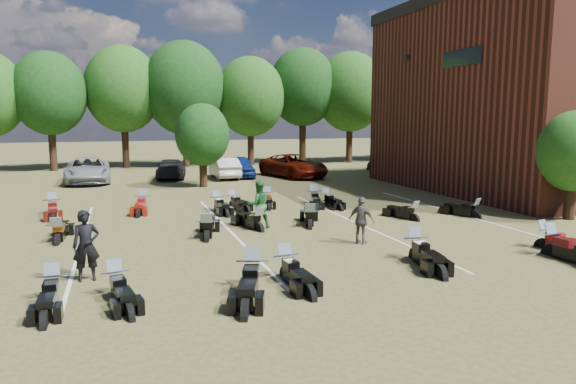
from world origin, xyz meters
name	(u,v)px	position (x,y,z in m)	size (l,w,h in m)	color
ground	(341,245)	(0.00, 0.00, 0.00)	(160.00, 160.00, 0.00)	brown
car_2	(88,170)	(-8.64, 19.81, 0.80)	(2.65, 5.74, 1.60)	gray
car_3	(171,169)	(-3.40, 20.42, 0.67)	(1.87, 4.60, 1.33)	black
car_4	(240,166)	(1.23, 19.87, 0.73)	(1.73, 4.31, 1.47)	navy
car_5	(224,168)	(0.05, 19.44, 0.71)	(1.50, 4.30, 1.42)	#ADAEA9
car_6	(293,166)	(4.73, 18.67, 0.79)	(2.62, 5.68, 1.58)	#5B1005
car_7	(394,163)	(12.71, 18.90, 0.71)	(1.98, 4.87, 1.41)	#3C3B40
person_black	(86,246)	(-7.58, -1.37, 0.90)	(0.66, 0.43, 1.80)	black
person_green	(259,204)	(-1.86, 3.33, 0.89)	(0.86, 0.67, 1.78)	#215A25
person_grey	(362,220)	(0.68, -0.08, 0.78)	(0.91, 0.38, 1.55)	#565249
motorcycle_0	(53,300)	(-8.24, -2.67, 0.00)	(0.66, 2.08, 1.16)	black
motorcycle_1	(116,296)	(-6.90, -2.80, 0.00)	(0.66, 2.09, 1.16)	black
motorcycle_2	(286,278)	(-2.77, -2.76, 0.00)	(0.70, 2.20, 1.23)	black
motorcycle_3	(253,288)	(-3.78, -3.25, 0.00)	(0.79, 2.48, 1.38)	black
motorcycle_4	(415,260)	(1.31, -2.30, 0.00)	(0.76, 2.38, 1.33)	black
motorcycle_5	(552,256)	(5.42, -3.20, 0.00)	(0.78, 2.44, 1.36)	black
motorcycle_6	(544,248)	(5.91, -2.39, 0.00)	(0.70, 2.19, 1.22)	#40090D
motorcycle_8	(58,244)	(-8.72, 3.01, 0.00)	(0.72, 2.25, 1.26)	black
motorcycle_9	(207,240)	(-4.02, 1.95, 0.00)	(0.76, 2.37, 1.32)	black
motorcycle_10	(259,231)	(-2.00, 2.80, 0.00)	(0.71, 2.24, 1.25)	black
motorcycle_11	(310,228)	(-0.05, 2.70, 0.00)	(0.76, 2.37, 1.32)	black
motorcycle_12	(413,221)	(4.37, 2.70, 0.00)	(0.65, 2.03, 1.13)	black
motorcycle_13	(475,218)	(7.05, 2.40, 0.00)	(0.66, 2.07, 1.15)	black
motorcycle_14	(53,215)	(-9.48, 8.62, 0.00)	(0.75, 2.34, 1.30)	#4E0D0B
motorcycle_15	(143,210)	(-5.78, 8.60, 0.00)	(0.73, 2.29, 1.28)	maroon
motorcycle_16	(217,210)	(-2.66, 7.46, 0.00)	(0.70, 2.20, 1.23)	black
motorcycle_17	(268,204)	(-0.10, 8.30, 0.00)	(0.66, 2.08, 1.16)	black
motorcycle_18	(233,207)	(-1.83, 8.08, 0.00)	(0.65, 2.03, 1.13)	black
motorcycle_19	(326,205)	(2.47, 7.21, 0.00)	(0.64, 2.02, 1.12)	black
motorcycle_20	(314,204)	(2.03, 7.67, 0.00)	(0.72, 2.28, 1.27)	black
tree_line	(188,91)	(-1.00, 29.00, 6.31)	(56.00, 6.00, 9.79)	black
young_tree_near_building	(574,151)	(10.50, 1.00, 2.75)	(2.80, 2.80, 4.16)	black
young_tree_midfield	(202,135)	(-2.00, 15.50, 3.09)	(3.20, 3.20, 4.70)	black
parking_lines	(231,232)	(-3.00, 3.00, 0.01)	(20.10, 14.00, 0.01)	silver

